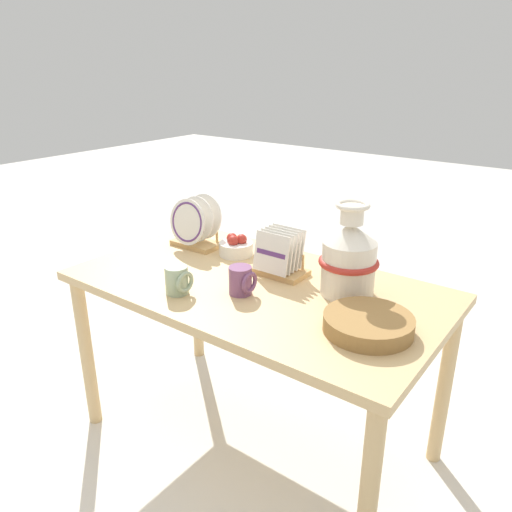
{
  "coord_description": "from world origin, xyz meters",
  "views": [
    {
      "loc": [
        1.05,
        -1.4,
        1.54
      ],
      "look_at": [
        0.0,
        0.0,
        0.86
      ],
      "focal_mm": 35.0,
      "sensor_mm": 36.0,
      "label": 1
    }
  ],
  "objects_px": {
    "dish_rack_round_plates": "(195,228)",
    "mug_sage_glaze": "(178,280)",
    "dish_rack_square_plates": "(279,259)",
    "wicker_charger_stack": "(368,324)",
    "fruit_bowl": "(236,247)",
    "mug_plum_glaze": "(241,281)",
    "ceramic_vase": "(349,257)"
  },
  "relations": [
    {
      "from": "dish_rack_square_plates",
      "to": "ceramic_vase",
      "type": "bearing_deg",
      "value": -0.27
    },
    {
      "from": "wicker_charger_stack",
      "to": "mug_sage_glaze",
      "type": "xyz_separation_m",
      "value": [
        -0.68,
        -0.16,
        0.03
      ]
    },
    {
      "from": "wicker_charger_stack",
      "to": "mug_sage_glaze",
      "type": "distance_m",
      "value": 0.7
    },
    {
      "from": "dish_rack_square_plates",
      "to": "mug_plum_glaze",
      "type": "bearing_deg",
      "value": -91.26
    },
    {
      "from": "dish_rack_square_plates",
      "to": "mug_sage_glaze",
      "type": "height_order",
      "value": "dish_rack_square_plates"
    },
    {
      "from": "dish_rack_square_plates",
      "to": "wicker_charger_stack",
      "type": "xyz_separation_m",
      "value": [
        0.48,
        -0.21,
        -0.04
      ]
    },
    {
      "from": "dish_rack_square_plates",
      "to": "wicker_charger_stack",
      "type": "distance_m",
      "value": 0.53
    },
    {
      "from": "dish_rack_round_plates",
      "to": "mug_sage_glaze",
      "type": "xyz_separation_m",
      "value": [
        0.29,
        -0.4,
        -0.04
      ]
    },
    {
      "from": "mug_plum_glaze",
      "to": "mug_sage_glaze",
      "type": "relative_size",
      "value": 1.0
    },
    {
      "from": "wicker_charger_stack",
      "to": "mug_plum_glaze",
      "type": "relative_size",
      "value": 2.72
    },
    {
      "from": "ceramic_vase",
      "to": "dish_rack_square_plates",
      "type": "height_order",
      "value": "ceramic_vase"
    },
    {
      "from": "ceramic_vase",
      "to": "mug_sage_glaze",
      "type": "bearing_deg",
      "value": -143.21
    },
    {
      "from": "dish_rack_round_plates",
      "to": "mug_plum_glaze",
      "type": "bearing_deg",
      "value": -29.0
    },
    {
      "from": "ceramic_vase",
      "to": "mug_sage_glaze",
      "type": "height_order",
      "value": "ceramic_vase"
    },
    {
      "from": "ceramic_vase",
      "to": "wicker_charger_stack",
      "type": "height_order",
      "value": "ceramic_vase"
    },
    {
      "from": "dish_rack_round_plates",
      "to": "mug_plum_glaze",
      "type": "height_order",
      "value": "dish_rack_round_plates"
    },
    {
      "from": "mug_sage_glaze",
      "to": "mug_plum_glaze",
      "type": "bearing_deg",
      "value": 35.87
    },
    {
      "from": "dish_rack_round_plates",
      "to": "fruit_bowl",
      "type": "bearing_deg",
      "value": 7.99
    },
    {
      "from": "mug_plum_glaze",
      "to": "mug_sage_glaze",
      "type": "height_order",
      "value": "same"
    },
    {
      "from": "wicker_charger_stack",
      "to": "mug_sage_glaze",
      "type": "height_order",
      "value": "mug_sage_glaze"
    },
    {
      "from": "ceramic_vase",
      "to": "mug_plum_glaze",
      "type": "xyz_separation_m",
      "value": [
        -0.31,
        -0.23,
        -0.09
      ]
    },
    {
      "from": "dish_rack_square_plates",
      "to": "fruit_bowl",
      "type": "distance_m",
      "value": 0.28
    },
    {
      "from": "dish_rack_square_plates",
      "to": "mug_sage_glaze",
      "type": "distance_m",
      "value": 0.42
    },
    {
      "from": "dish_rack_round_plates",
      "to": "mug_sage_glaze",
      "type": "relative_size",
      "value": 2.21
    },
    {
      "from": "wicker_charger_stack",
      "to": "mug_plum_glaze",
      "type": "bearing_deg",
      "value": -177.21
    },
    {
      "from": "ceramic_vase",
      "to": "dish_rack_round_plates",
      "type": "distance_m",
      "value": 0.79
    },
    {
      "from": "mug_sage_glaze",
      "to": "fruit_bowl",
      "type": "xyz_separation_m",
      "value": [
        -0.08,
        0.43,
        -0.02
      ]
    },
    {
      "from": "mug_plum_glaze",
      "to": "ceramic_vase",
      "type": "bearing_deg",
      "value": 37.34
    },
    {
      "from": "mug_plum_glaze",
      "to": "mug_sage_glaze",
      "type": "xyz_separation_m",
      "value": [
        -0.19,
        -0.14,
        0.0
      ]
    },
    {
      "from": "dish_rack_round_plates",
      "to": "ceramic_vase",
      "type": "bearing_deg",
      "value": -2.35
    },
    {
      "from": "dish_rack_square_plates",
      "to": "fruit_bowl",
      "type": "bearing_deg",
      "value": 167.27
    },
    {
      "from": "dish_rack_square_plates",
      "to": "dish_rack_round_plates",
      "type": "bearing_deg",
      "value": 176.36
    }
  ]
}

